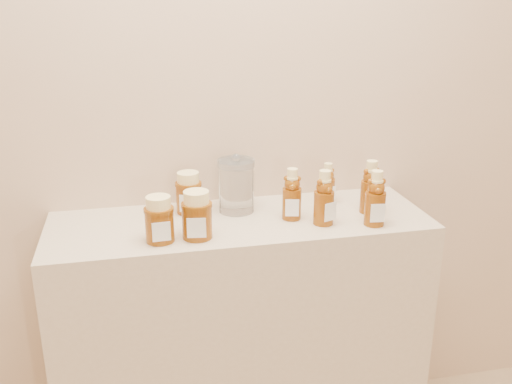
{
  "coord_description": "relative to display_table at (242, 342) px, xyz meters",
  "views": [
    {
      "loc": [
        -0.31,
        -0.09,
        1.58
      ],
      "look_at": [
        0.04,
        1.52,
        1.0
      ],
      "focal_mm": 40.0,
      "sensor_mm": 36.0,
      "label": 1
    }
  ],
  "objects": [
    {
      "name": "bear_bottle_back_left",
      "position": [
        0.16,
        -0.02,
        0.54
      ],
      "size": [
        0.08,
        0.08,
        0.19
      ],
      "primitive_type": null,
      "rotation": [
        0.0,
        0.0,
        -0.24
      ],
      "color": "#662F08",
      "rests_on": "display_table"
    },
    {
      "name": "honey_jar_back",
      "position": [
        -0.15,
        0.1,
        0.52
      ],
      "size": [
        0.1,
        0.1,
        0.14
      ],
      "primitive_type": null,
      "rotation": [
        0.0,
        0.0,
        -0.21
      ],
      "color": "#662F08",
      "rests_on": "display_table"
    },
    {
      "name": "wall_back",
      "position": [
        0.0,
        0.2,
        0.9
      ],
      "size": [
        3.5,
        0.02,
        2.7
      ],
      "primitive_type": "cube",
      "color": "tan",
      "rests_on": "ground"
    },
    {
      "name": "bear_bottle_front_right",
      "position": [
        0.4,
        -0.13,
        0.55
      ],
      "size": [
        0.07,
        0.07,
        0.2
      ],
      "primitive_type": null,
      "rotation": [
        0.0,
        0.0,
        -0.13
      ],
      "color": "#662F08",
      "rests_on": "display_table"
    },
    {
      "name": "honey_jar_front",
      "position": [
        -0.15,
        -0.11,
        0.52
      ],
      "size": [
        0.1,
        0.1,
        0.14
      ],
      "primitive_type": null,
      "rotation": [
        0.0,
        0.0,
        -0.16
      ],
      "color": "#662F08",
      "rests_on": "display_table"
    },
    {
      "name": "bear_bottle_back_right",
      "position": [
        0.42,
        -0.02,
        0.55
      ],
      "size": [
        0.08,
        0.08,
        0.2
      ],
      "primitive_type": null,
      "rotation": [
        0.0,
        0.0,
        0.14
      ],
      "color": "#662F08",
      "rests_on": "display_table"
    },
    {
      "name": "glass_canister",
      "position": [
        0.0,
        0.08,
        0.54
      ],
      "size": [
        0.15,
        0.15,
        0.19
      ],
      "primitive_type": null,
      "rotation": [
        0.0,
        0.0,
        -0.23
      ],
      "color": "white",
      "rests_on": "display_table"
    },
    {
      "name": "bear_bottle_back_mid",
      "position": [
        0.32,
        0.1,
        0.53
      ],
      "size": [
        0.06,
        0.06,
        0.15
      ],
      "primitive_type": null,
      "rotation": [
        0.0,
        0.0,
        0.16
      ],
      "color": "#662F08",
      "rests_on": "display_table"
    },
    {
      "name": "honey_jar_left",
      "position": [
        -0.26,
        -0.11,
        0.52
      ],
      "size": [
        0.09,
        0.09,
        0.14
      ],
      "primitive_type": null,
      "rotation": [
        0.0,
        0.0,
        0.05
      ],
      "color": "#662F08",
      "rests_on": "display_table"
    },
    {
      "name": "display_table",
      "position": [
        0.0,
        0.0,
        0.0
      ],
      "size": [
        1.2,
        0.4,
        0.9
      ],
      "primitive_type": "cube",
      "color": "#BFAA8B",
      "rests_on": "ground"
    },
    {
      "name": "bear_bottle_front_left",
      "position": [
        0.24,
        -0.09,
        0.55
      ],
      "size": [
        0.09,
        0.09,
        0.19
      ],
      "primitive_type": null,
      "rotation": [
        0.0,
        0.0,
        0.37
      ],
      "color": "#662F08",
      "rests_on": "display_table"
    }
  ]
}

